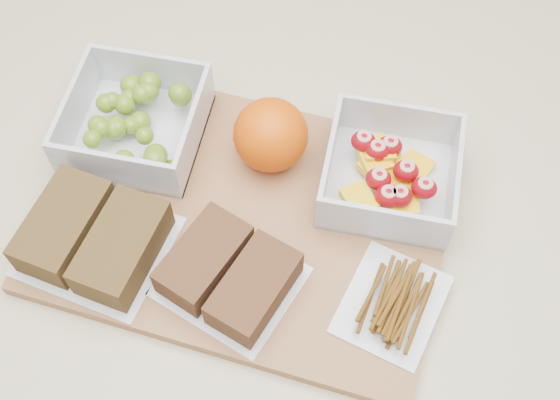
{
  "coord_description": "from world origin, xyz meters",
  "views": [
    {
      "loc": [
        0.09,
        -0.35,
        1.57
      ],
      "look_at": [
        0.01,
        0.01,
        0.93
      ],
      "focal_mm": 45.0,
      "sensor_mm": 36.0,
      "label": 1
    }
  ],
  "objects_px": {
    "sandwich_bag_center": "(229,274)",
    "sandwich_bag_left": "(93,237)",
    "grape_container": "(136,121)",
    "orange": "(271,135)",
    "cutting_board": "(246,219)",
    "fruit_container": "(389,174)",
    "pretzel_bag": "(393,300)"
  },
  "relations": [
    {
      "from": "sandwich_bag_center",
      "to": "sandwich_bag_left",
      "type": "bearing_deg",
      "value": 175.89
    },
    {
      "from": "grape_container",
      "to": "orange",
      "type": "xyz_separation_m",
      "value": [
        0.15,
        0.0,
        0.01
      ]
    },
    {
      "from": "cutting_board",
      "to": "fruit_container",
      "type": "xyz_separation_m",
      "value": [
        0.14,
        0.07,
        0.03
      ]
    },
    {
      "from": "pretzel_bag",
      "to": "sandwich_bag_center",
      "type": "bearing_deg",
      "value": -176.73
    },
    {
      "from": "sandwich_bag_center",
      "to": "orange",
      "type": "bearing_deg",
      "value": 87.06
    },
    {
      "from": "orange",
      "to": "grape_container",
      "type": "bearing_deg",
      "value": -179.17
    },
    {
      "from": "orange",
      "to": "sandwich_bag_left",
      "type": "distance_m",
      "value": 0.21
    },
    {
      "from": "fruit_container",
      "to": "pretzel_bag",
      "type": "relative_size",
      "value": 1.05
    },
    {
      "from": "cutting_board",
      "to": "grape_container",
      "type": "height_order",
      "value": "grape_container"
    },
    {
      "from": "cutting_board",
      "to": "pretzel_bag",
      "type": "distance_m",
      "value": 0.18
    },
    {
      "from": "cutting_board",
      "to": "sandwich_bag_center",
      "type": "xyz_separation_m",
      "value": [
        0.0,
        -0.08,
        0.03
      ]
    },
    {
      "from": "orange",
      "to": "fruit_container",
      "type": "bearing_deg",
      "value": -4.92
    },
    {
      "from": "cutting_board",
      "to": "pretzel_bag",
      "type": "bearing_deg",
      "value": -17.58
    },
    {
      "from": "sandwich_bag_center",
      "to": "pretzel_bag",
      "type": "bearing_deg",
      "value": 3.27
    },
    {
      "from": "pretzel_bag",
      "to": "sandwich_bag_left",
      "type": "bearing_deg",
      "value": 179.81
    },
    {
      "from": "cutting_board",
      "to": "grape_container",
      "type": "relative_size",
      "value": 2.94
    },
    {
      "from": "sandwich_bag_left",
      "to": "orange",
      "type": "bearing_deg",
      "value": 44.05
    },
    {
      "from": "fruit_container",
      "to": "sandwich_bag_left",
      "type": "distance_m",
      "value": 0.31
    },
    {
      "from": "sandwich_bag_left",
      "to": "grape_container",
      "type": "bearing_deg",
      "value": 90.07
    },
    {
      "from": "sandwich_bag_center",
      "to": "fruit_container",
      "type": "bearing_deg",
      "value": 46.33
    },
    {
      "from": "orange",
      "to": "sandwich_bag_left",
      "type": "xyz_separation_m",
      "value": [
        -0.15,
        -0.15,
        -0.02
      ]
    },
    {
      "from": "cutting_board",
      "to": "grape_container",
      "type": "xyz_separation_m",
      "value": [
        -0.14,
        0.08,
        0.03
      ]
    },
    {
      "from": "orange",
      "to": "sandwich_bag_center",
      "type": "xyz_separation_m",
      "value": [
        -0.01,
        -0.16,
        -0.02
      ]
    },
    {
      "from": "sandwich_bag_left",
      "to": "pretzel_bag",
      "type": "bearing_deg",
      "value": -0.19
    },
    {
      "from": "grape_container",
      "to": "orange",
      "type": "distance_m",
      "value": 0.15
    },
    {
      "from": "pretzel_bag",
      "to": "fruit_container",
      "type": "bearing_deg",
      "value": 99.56
    },
    {
      "from": "orange",
      "to": "pretzel_bag",
      "type": "relative_size",
      "value": 0.62
    },
    {
      "from": "cutting_board",
      "to": "orange",
      "type": "bearing_deg",
      "value": 87.37
    },
    {
      "from": "sandwich_bag_center",
      "to": "pretzel_bag",
      "type": "distance_m",
      "value": 0.16
    },
    {
      "from": "grape_container",
      "to": "pretzel_bag",
      "type": "distance_m",
      "value": 0.34
    },
    {
      "from": "cutting_board",
      "to": "sandwich_bag_center",
      "type": "height_order",
      "value": "sandwich_bag_center"
    },
    {
      "from": "cutting_board",
      "to": "fruit_container",
      "type": "height_order",
      "value": "fruit_container"
    }
  ]
}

